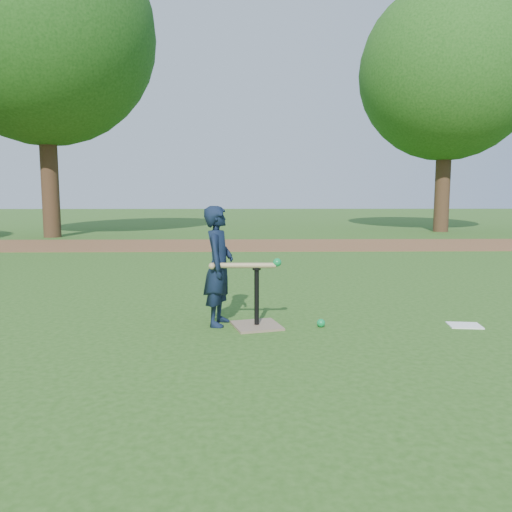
{
  "coord_description": "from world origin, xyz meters",
  "views": [
    {
      "loc": [
        -0.23,
        -5.01,
        1.26
      ],
      "look_at": [
        -0.12,
        -0.03,
        0.65
      ],
      "focal_mm": 35.0,
      "sensor_mm": 36.0,
      "label": 1
    }
  ],
  "objects": [
    {
      "name": "swing_action",
      "position": [
        -0.21,
        -0.35,
        0.61
      ],
      "size": [
        0.69,
        0.11,
        0.1
      ],
      "color": "tan",
      "rests_on": "ground"
    },
    {
      "name": "wiffle_ball_ground",
      "position": [
        0.5,
        -0.35,
        0.04
      ],
      "size": [
        0.08,
        0.08,
        0.08
      ],
      "primitive_type": "sphere",
      "color": "#0D9041",
      "rests_on": "ground"
    },
    {
      "name": "ground",
      "position": [
        0.0,
        0.0,
        0.0
      ],
      "size": [
        80.0,
        80.0,
        0.0
      ],
      "primitive_type": "plane",
      "color": "#285116",
      "rests_on": "ground"
    },
    {
      "name": "tree_left",
      "position": [
        -6.0,
        10.0,
        5.87
      ],
      "size": [
        6.4,
        6.4,
        9.08
      ],
      "color": "#382316",
      "rests_on": "ground"
    },
    {
      "name": "batting_tee",
      "position": [
        -0.12,
        -0.33,
        0.11
      ],
      "size": [
        0.53,
        0.53,
        0.61
      ],
      "color": "#876F55",
      "rests_on": "ground"
    },
    {
      "name": "child",
      "position": [
        -0.49,
        -0.23,
        0.58
      ],
      "size": [
        0.35,
        0.46,
        1.16
      ],
      "primitive_type": "imported",
      "rotation": [
        0.0,
        0.0,
        1.4
      ],
      "color": "black",
      "rests_on": "ground"
    },
    {
      "name": "tree_right",
      "position": [
        6.5,
        12.0,
        5.29
      ],
      "size": [
        5.8,
        5.8,
        8.21
      ],
      "color": "#382316",
      "rests_on": "ground"
    },
    {
      "name": "clipboard",
      "position": [
        1.9,
        -0.34,
        0.01
      ],
      "size": [
        0.33,
        0.27,
        0.01
      ],
      "primitive_type": "cube",
      "rotation": [
        0.0,
        0.0,
        -0.13
      ],
      "color": "white",
      "rests_on": "ground"
    },
    {
      "name": "dirt_strip",
      "position": [
        0.0,
        7.5,
        0.01
      ],
      "size": [
        24.0,
        3.0,
        0.01
      ],
      "primitive_type": "cube",
      "color": "brown",
      "rests_on": "ground"
    }
  ]
}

